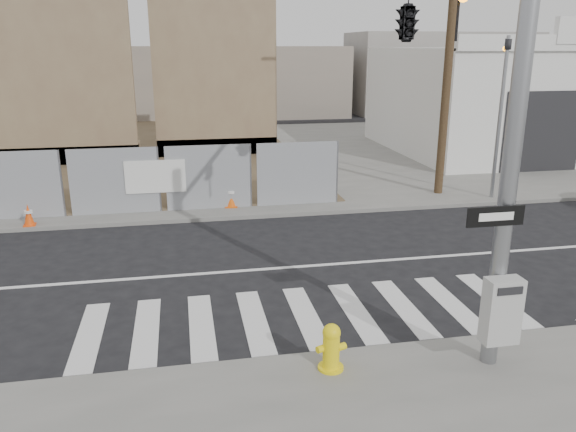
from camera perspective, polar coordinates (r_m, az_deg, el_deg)
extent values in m
plane|color=black|center=(13.22, -0.54, -5.31)|extent=(100.00, 100.00, 0.00)
cube|color=slate|center=(26.60, -6.03, 6.09)|extent=(50.00, 20.00, 0.12)
cylinder|color=gray|center=(8.74, 21.89, 6.64)|extent=(0.26, 0.26, 7.00)
cube|color=#B2B2AF|center=(9.22, 20.87, -8.99)|extent=(0.55, 0.30, 1.05)
cube|color=black|center=(8.70, 20.35, -0.03)|extent=(0.90, 0.03, 0.30)
cube|color=silver|center=(8.68, 20.41, -0.07)|extent=(0.55, 0.01, 0.12)
imported|color=black|center=(10.39, 16.97, 19.38)|extent=(0.16, 0.20, 1.00)
imported|color=black|center=(12.39, 12.06, 19.20)|extent=(0.53, 2.48, 1.00)
cylinder|color=gray|center=(19.65, 20.70, 9.16)|extent=(0.12, 0.12, 5.20)
imported|color=black|center=(19.52, 21.49, 16.43)|extent=(0.16, 0.20, 1.00)
cube|color=brown|center=(25.52, -22.43, 13.69)|extent=(6.00, 0.50, 8.00)
cube|color=brown|center=(26.28, -21.40, 5.91)|extent=(6.00, 1.30, 0.80)
cube|color=brown|center=(26.12, -7.44, 14.82)|extent=(5.50, 0.50, 8.00)
cube|color=brown|center=(26.88, -7.20, 7.16)|extent=(5.50, 1.30, 0.80)
cube|color=silver|center=(29.93, 22.31, 10.90)|extent=(12.00, 10.00, 4.80)
cube|color=black|center=(24.77, 24.43, 7.79)|extent=(3.40, 0.06, 3.20)
cylinder|color=#473621|center=(19.59, 16.14, 16.62)|extent=(0.28, 0.28, 10.00)
cylinder|color=yellow|center=(9.18, 4.36, -15.08)|extent=(0.53, 0.53, 0.04)
cylinder|color=yellow|center=(9.03, 4.40, -13.54)|extent=(0.35, 0.35, 0.61)
sphere|color=yellow|center=(8.87, 4.45, -11.73)|extent=(0.28, 0.28, 0.28)
cylinder|color=yellow|center=(8.97, 3.38, -13.32)|extent=(0.17, 0.16, 0.11)
cylinder|color=yellow|center=(9.04, 5.43, -13.09)|extent=(0.17, 0.16, 0.11)
cube|color=#F34A0C|center=(17.52, -24.75, -0.82)|extent=(0.36, 0.36, 0.03)
cone|color=#F34A0C|center=(17.44, -24.87, 0.11)|extent=(0.32, 0.32, 0.63)
cylinder|color=silver|center=(17.42, -24.90, 0.39)|extent=(0.24, 0.24, 0.07)
cube|color=#E7560C|center=(17.87, -5.79, 1.01)|extent=(0.42, 0.42, 0.03)
cone|color=#E7560C|center=(17.77, -5.82, 2.14)|extent=(0.38, 0.38, 0.76)
cylinder|color=silver|center=(17.75, -5.83, 2.47)|extent=(0.29, 0.29, 0.09)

